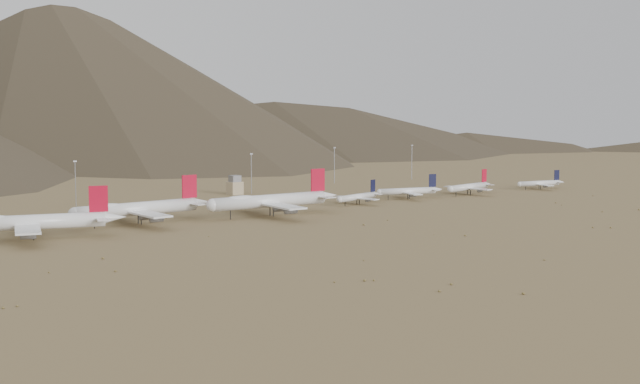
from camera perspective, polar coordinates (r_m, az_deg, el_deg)
ground at (r=445.77m, az=-0.62°, el=-1.75°), size 3000.00×3000.00×0.00m
widebody_west at (r=400.54m, az=-18.03°, el=-1.84°), size 72.64×57.75×22.36m
widebody_centre at (r=435.51m, az=-11.59°, el=-1.04°), size 75.16×57.52×22.32m
widebody_east at (r=456.93m, az=-3.22°, el=-0.56°), size 77.89×59.93×23.12m
narrowbody_a at (r=508.18m, az=2.48°, el=-0.31°), size 38.78×28.57×13.03m
narrowbody_b at (r=536.64m, az=5.73°, el=0.06°), size 42.67×31.63×14.48m
narrowbody_c at (r=565.21m, az=9.54°, el=0.33°), size 45.27×32.96×15.02m
narrowbody_d at (r=607.67m, az=13.92°, el=0.55°), size 36.67×27.00×12.32m
control_tower at (r=560.61m, az=-5.47°, el=0.39°), size 8.00×8.00×12.00m
mast_west at (r=514.50m, az=-15.38°, el=0.68°), size 2.00×0.60×25.70m
mast_centre at (r=562.22m, az=-4.42°, el=1.32°), size 2.00×0.60×25.70m
mast_east at (r=628.73m, az=0.92°, el=1.85°), size 2.00×0.60×25.70m
mast_far_east at (r=662.49m, az=5.90°, el=2.03°), size 2.00×0.60×25.70m
desert_scrub at (r=395.86m, az=12.69°, el=-2.86°), size 414.75×162.27×0.89m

